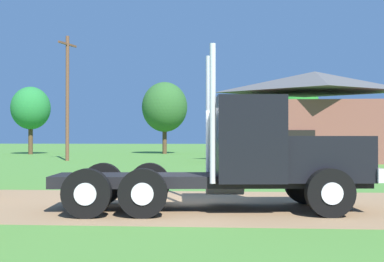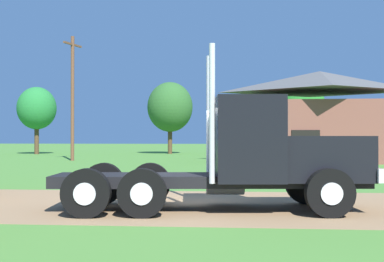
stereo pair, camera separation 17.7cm
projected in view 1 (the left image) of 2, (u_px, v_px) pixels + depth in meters
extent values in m
plane|color=#4B8032|center=(191.00, 205.00, 13.30)|extent=(200.00, 200.00, 0.00)
cube|color=#93714E|center=(191.00, 205.00, 13.30)|extent=(120.00, 6.46, 0.01)
cube|color=black|center=(209.00, 180.00, 12.37)|extent=(7.70, 2.22, 0.28)
cube|color=black|center=(321.00, 158.00, 12.43)|extent=(2.26, 2.19, 1.08)
cube|color=silver|center=(364.00, 172.00, 12.45)|extent=(0.36, 2.20, 0.32)
cube|color=black|center=(247.00, 139.00, 12.40)|extent=(1.77, 2.43, 2.02)
cube|color=#2D3D4C|center=(279.00, 122.00, 12.42)|extent=(0.22, 1.90, 0.89)
cylinder|color=silver|center=(208.00, 116.00, 13.29)|extent=(0.14, 0.14, 3.20)
cylinder|color=silver|center=(213.00, 113.00, 11.48)|extent=(0.14, 0.14, 3.20)
cylinder|color=silver|center=(225.00, 185.00, 13.38)|extent=(1.04, 0.61, 0.52)
cylinder|color=black|center=(305.00, 183.00, 13.56)|extent=(1.12, 0.40, 1.10)
cylinder|color=silver|center=(304.00, 183.00, 13.72)|extent=(0.50, 0.09, 0.50)
cylinder|color=black|center=(330.00, 193.00, 11.28)|extent=(1.12, 0.40, 1.10)
cylinder|color=silver|center=(332.00, 194.00, 11.12)|extent=(0.50, 0.09, 0.50)
cylinder|color=black|center=(103.00, 184.00, 13.45)|extent=(1.12, 0.40, 1.10)
cylinder|color=silver|center=(104.00, 183.00, 13.61)|extent=(0.50, 0.09, 0.50)
cylinder|color=black|center=(87.00, 193.00, 11.17)|extent=(1.12, 0.40, 1.10)
cylinder|color=silver|center=(85.00, 194.00, 11.01)|extent=(0.50, 0.09, 0.50)
cylinder|color=black|center=(149.00, 183.00, 13.48)|extent=(1.12, 0.40, 1.10)
cylinder|color=silver|center=(150.00, 183.00, 13.64)|extent=(0.50, 0.09, 0.50)
cylinder|color=black|center=(143.00, 193.00, 11.19)|extent=(1.12, 0.40, 1.10)
cylinder|color=silver|center=(142.00, 194.00, 11.03)|extent=(0.50, 0.09, 0.50)
cube|color=brown|center=(315.00, 132.00, 35.61)|extent=(9.77, 6.64, 4.20)
pyramid|color=#4F4F4F|center=(315.00, 82.00, 35.64)|extent=(10.25, 6.97, 1.46)
cube|color=black|center=(301.00, 147.00, 32.38)|extent=(1.80, 0.07, 2.20)
cylinder|color=brown|center=(67.00, 98.00, 36.90)|extent=(0.26, 0.26, 9.16)
cube|color=brown|center=(67.00, 44.00, 36.94)|extent=(0.73, 2.16, 0.14)
cylinder|color=#513823|center=(31.00, 139.00, 49.69)|extent=(0.44, 0.44, 3.03)
ellipsoid|color=#237532|center=(31.00, 108.00, 49.72)|extent=(3.84, 3.84, 4.22)
cylinder|color=#513823|center=(165.00, 139.00, 51.12)|extent=(0.44, 0.44, 2.91)
ellipsoid|color=#2C5D27|center=(165.00, 107.00, 51.15)|extent=(4.61, 4.61, 5.07)
cylinder|color=#513823|center=(295.00, 141.00, 52.06)|extent=(0.44, 0.44, 2.52)
ellipsoid|color=#227224|center=(295.00, 109.00, 52.09)|extent=(5.16, 5.16, 5.67)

